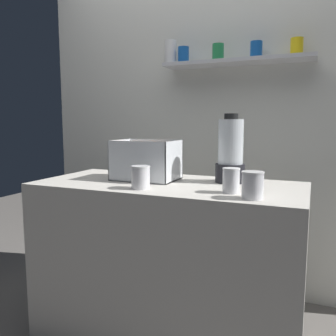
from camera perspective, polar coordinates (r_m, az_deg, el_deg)
counter at (r=1.97m, az=0.00°, el=-15.46°), size 1.40×0.64×0.90m
back_wall_unit at (r=2.54m, az=6.88°, el=8.40°), size 2.60×0.24×2.50m
carrot_display_bin at (r=1.95m, az=-3.60°, el=0.19°), size 0.34×0.25×0.22m
blender_pitcher at (r=1.87m, az=10.18°, el=2.41°), size 0.16×0.16×0.36m
juice_cup_carrot_far_left at (r=1.68m, az=-4.52°, el=-1.73°), size 0.09×0.09×0.11m
juice_cup_carrot_left at (r=1.60m, az=10.30°, el=-2.22°), size 0.08×0.08×0.11m
juice_cup_mango_middle at (r=1.50m, az=13.69°, el=-3.03°), size 0.09×0.09×0.12m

